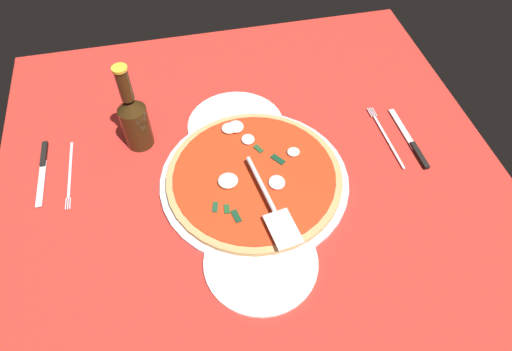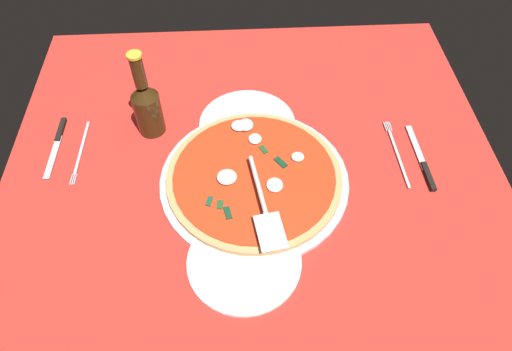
{
  "view_description": "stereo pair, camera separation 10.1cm",
  "coord_description": "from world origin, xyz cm",
  "px_view_note": "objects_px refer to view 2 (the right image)",
  "views": [
    {
      "loc": [
        -61.9,
        13.1,
        81.74
      ],
      "look_at": [
        -1.08,
        -0.38,
        2.39
      ],
      "focal_mm": 32.01,
      "sensor_mm": 36.0,
      "label": 1
    },
    {
      "loc": [
        -63.27,
        3.11,
        81.74
      ],
      "look_at": [
        -1.08,
        -0.38,
        2.39
      ],
      "focal_mm": 32.01,
      "sensor_mm": 36.0,
      "label": 2
    }
  ],
  "objects_px": {
    "place_setting_far": "(69,148)",
    "beer_bottle": "(147,105)",
    "pizza": "(256,175)",
    "dinner_plate_left": "(244,261)",
    "dinner_plate_right": "(247,124)",
    "pizza_server": "(264,206)",
    "place_setting_near": "(410,159)"
  },
  "relations": [
    {
      "from": "pizza_server",
      "to": "beer_bottle",
      "type": "xyz_separation_m",
      "value": [
        0.27,
        0.26,
        0.04
      ]
    },
    {
      "from": "pizza_server",
      "to": "place_setting_near",
      "type": "relative_size",
      "value": 1.09
    },
    {
      "from": "dinner_plate_left",
      "to": "dinner_plate_right",
      "type": "height_order",
      "value": "same"
    },
    {
      "from": "dinner_plate_right",
      "to": "place_setting_near",
      "type": "bearing_deg",
      "value": -109.75
    },
    {
      "from": "pizza",
      "to": "place_setting_far",
      "type": "xyz_separation_m",
      "value": [
        0.12,
        0.44,
        -0.02
      ]
    },
    {
      "from": "beer_bottle",
      "to": "pizza_server",
      "type": "bearing_deg",
      "value": -136.65
    },
    {
      "from": "pizza",
      "to": "beer_bottle",
      "type": "height_order",
      "value": "beer_bottle"
    },
    {
      "from": "pizza",
      "to": "beer_bottle",
      "type": "bearing_deg",
      "value": 54.89
    },
    {
      "from": "place_setting_near",
      "to": "place_setting_far",
      "type": "distance_m",
      "value": 0.81
    },
    {
      "from": "dinner_plate_left",
      "to": "pizza",
      "type": "bearing_deg",
      "value": -9.56
    },
    {
      "from": "dinner_plate_left",
      "to": "pizza",
      "type": "distance_m",
      "value": 0.21
    },
    {
      "from": "pizza",
      "to": "pizza_server",
      "type": "distance_m",
      "value": 0.1
    },
    {
      "from": "beer_bottle",
      "to": "place_setting_far",
      "type": "bearing_deg",
      "value": 104.46
    },
    {
      "from": "pizza",
      "to": "place_setting_far",
      "type": "distance_m",
      "value": 0.46
    },
    {
      "from": "dinner_plate_left",
      "to": "dinner_plate_right",
      "type": "bearing_deg",
      "value": -3.48
    },
    {
      "from": "dinner_plate_left",
      "to": "place_setting_near",
      "type": "relative_size",
      "value": 1.04
    },
    {
      "from": "place_setting_near",
      "to": "pizza_server",
      "type": "bearing_deg",
      "value": 110.51
    },
    {
      "from": "pizza",
      "to": "beer_bottle",
      "type": "distance_m",
      "value": 0.31
    },
    {
      "from": "pizza_server",
      "to": "pizza",
      "type": "bearing_deg",
      "value": 177.23
    },
    {
      "from": "place_setting_near",
      "to": "dinner_plate_right",
      "type": "bearing_deg",
      "value": 69.09
    },
    {
      "from": "dinner_plate_left",
      "to": "pizza_server",
      "type": "height_order",
      "value": "pizza_server"
    },
    {
      "from": "pizza_server",
      "to": "beer_bottle",
      "type": "height_order",
      "value": "beer_bottle"
    },
    {
      "from": "dinner_plate_left",
      "to": "place_setting_near",
      "type": "xyz_separation_m",
      "value": [
        0.24,
        -0.4,
        -0.0
      ]
    },
    {
      "from": "pizza",
      "to": "place_setting_far",
      "type": "bearing_deg",
      "value": 74.53
    },
    {
      "from": "pizza",
      "to": "place_setting_far",
      "type": "height_order",
      "value": "pizza"
    },
    {
      "from": "dinner_plate_right",
      "to": "pizza",
      "type": "xyz_separation_m",
      "value": [
        -0.18,
        -0.01,
        0.02
      ]
    },
    {
      "from": "pizza",
      "to": "pizza_server",
      "type": "xyz_separation_m",
      "value": [
        -0.1,
        -0.01,
        0.02
      ]
    },
    {
      "from": "pizza_server",
      "to": "place_setting_near",
      "type": "xyz_separation_m",
      "value": [
        0.14,
        -0.35,
        -0.04
      ]
    },
    {
      "from": "pizza_server",
      "to": "beer_bottle",
      "type": "distance_m",
      "value": 0.37
    },
    {
      "from": "dinner_plate_left",
      "to": "beer_bottle",
      "type": "height_order",
      "value": "beer_bottle"
    },
    {
      "from": "dinner_plate_right",
      "to": "place_setting_near",
      "type": "relative_size",
      "value": 1.09
    },
    {
      "from": "place_setting_far",
      "to": "beer_bottle",
      "type": "distance_m",
      "value": 0.22
    }
  ]
}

